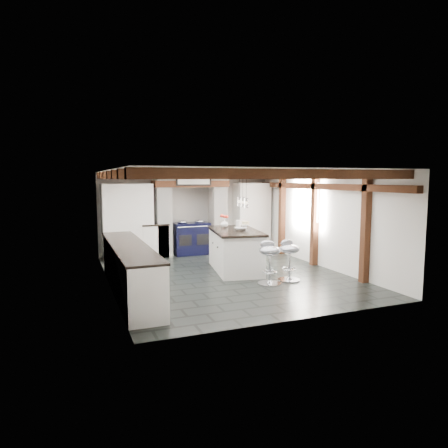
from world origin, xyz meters
name	(u,v)px	position (x,y,z in m)	size (l,w,h in m)	color
ground	(226,275)	(0.00, 0.00, 0.00)	(6.00, 6.00, 0.00)	black
room_shell	(182,222)	(-0.61, 1.42, 1.07)	(6.00, 6.03, 6.00)	silver
range_cooker	(191,238)	(0.00, 2.68, 0.47)	(1.00, 0.63, 0.99)	black
kitchen_island	(235,250)	(0.37, 0.37, 0.49)	(1.33, 2.08, 1.28)	white
bar_stool_near	(289,255)	(1.04, -0.91, 0.54)	(0.47, 0.47, 0.87)	silver
bar_stool_far	(270,257)	(0.53, -1.02, 0.55)	(0.56, 0.56, 0.89)	silver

